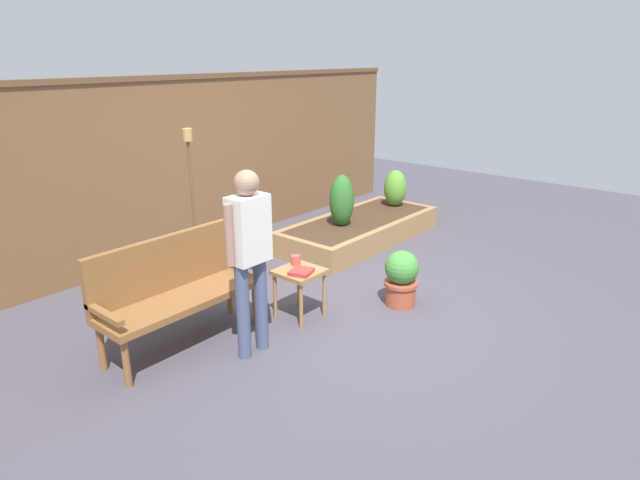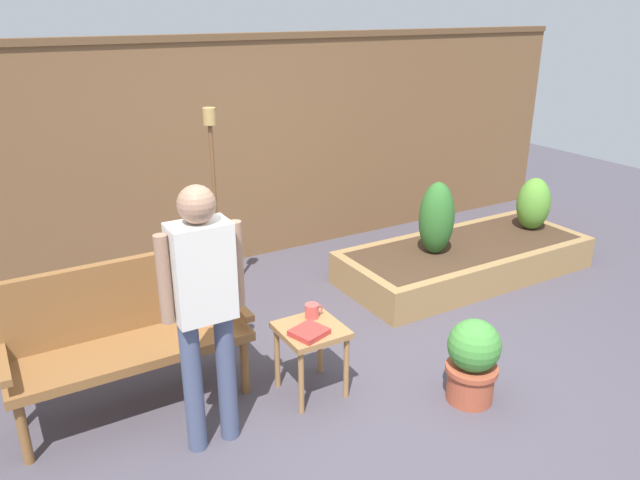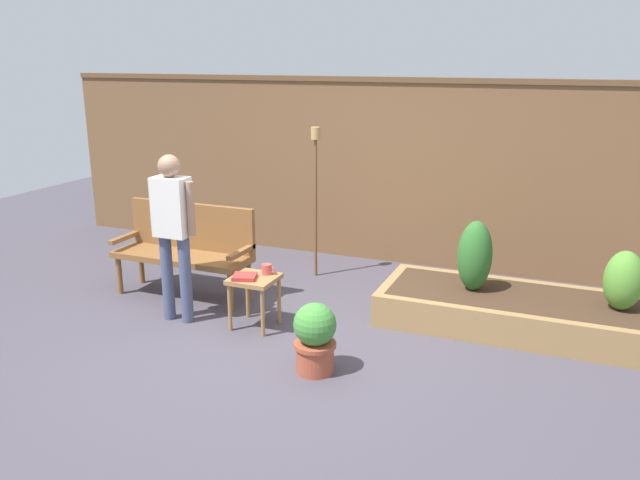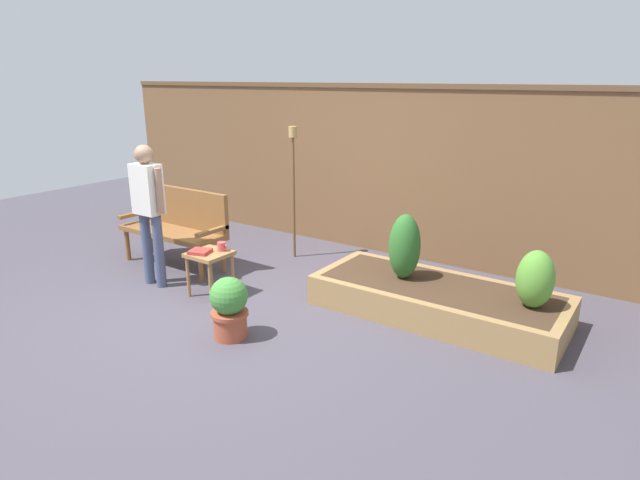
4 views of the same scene
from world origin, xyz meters
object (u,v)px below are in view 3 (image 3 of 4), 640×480
(side_table, at_px, (254,286))
(tiki_torch, at_px, (316,176))
(garden_bench, at_px, (187,243))
(book_on_table, at_px, (245,277))
(potted_boxwood, at_px, (315,336))
(shrub_near_bench, at_px, (475,256))
(shrub_far_corner, at_px, (624,281))
(person_by_bench, at_px, (173,224))
(cup_on_table, at_px, (267,269))

(side_table, height_order, tiki_torch, tiki_torch)
(garden_bench, xyz_separation_m, book_on_table, (0.98, -0.56, -0.05))
(potted_boxwood, relative_size, shrub_near_bench, 0.86)
(shrub_far_corner, xyz_separation_m, person_by_bench, (-3.78, -1.05, 0.37))
(potted_boxwood, height_order, person_by_bench, person_by_bench)
(side_table, distance_m, book_on_table, 0.14)
(book_on_table, bearing_deg, person_by_bench, 167.58)
(garden_bench, height_order, shrub_far_corner, garden_bench)
(shrub_far_corner, bearing_deg, side_table, -163.39)
(shrub_near_bench, xyz_separation_m, shrub_far_corner, (1.25, 0.00, -0.07))
(person_by_bench, bearing_deg, potted_boxwood, -16.01)
(garden_bench, bearing_deg, tiki_torch, 45.51)
(shrub_far_corner, height_order, person_by_bench, person_by_bench)
(side_table, height_order, shrub_far_corner, shrub_far_corner)
(garden_bench, height_order, person_by_bench, person_by_bench)
(book_on_table, bearing_deg, shrub_far_corner, -0.42)
(side_table, bearing_deg, person_by_bench, -169.24)
(shrub_near_bench, distance_m, tiki_torch, 2.00)
(side_table, xyz_separation_m, shrub_far_corner, (3.05, 0.91, 0.16))
(cup_on_table, xyz_separation_m, tiki_torch, (-0.11, 1.40, 0.62))
(side_table, height_order, cup_on_table, cup_on_table)
(shrub_near_bench, relative_size, person_by_bench, 0.42)
(cup_on_table, bearing_deg, side_table, -123.11)
(garden_bench, xyz_separation_m, potted_boxwood, (1.88, -1.08, -0.25))
(tiki_torch, bearing_deg, shrub_near_bench, -18.24)
(cup_on_table, bearing_deg, book_on_table, -124.72)
(potted_boxwood, relative_size, person_by_bench, 0.36)
(tiki_torch, bearing_deg, person_by_bench, -113.07)
(cup_on_table, bearing_deg, tiki_torch, 94.34)
(shrub_near_bench, relative_size, shrub_far_corner, 1.27)
(shrub_near_bench, bearing_deg, side_table, -153.19)
(person_by_bench, bearing_deg, cup_on_table, 17.40)
(side_table, height_order, person_by_bench, person_by_bench)
(shrub_far_corner, relative_size, tiki_torch, 0.31)
(cup_on_table, bearing_deg, person_by_bench, -162.60)
(cup_on_table, height_order, shrub_far_corner, shrub_far_corner)
(book_on_table, distance_m, shrub_far_corner, 3.26)
(garden_bench, height_order, book_on_table, garden_bench)
(cup_on_table, height_order, person_by_bench, person_by_bench)
(shrub_near_bench, bearing_deg, shrub_far_corner, 0.00)
(tiki_torch, bearing_deg, side_table, -88.80)
(book_on_table, relative_size, shrub_far_corner, 0.39)
(garden_bench, bearing_deg, potted_boxwood, -29.95)
(shrub_near_bench, height_order, person_by_bench, person_by_bench)
(garden_bench, relative_size, book_on_table, 7.12)
(side_table, distance_m, shrub_far_corner, 3.19)
(cup_on_table, relative_size, potted_boxwood, 0.23)
(potted_boxwood, distance_m, tiki_torch, 2.43)
(garden_bench, xyz_separation_m, shrub_far_corner, (4.09, 0.42, 0.02))
(shrub_near_bench, bearing_deg, tiki_torch, 161.76)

